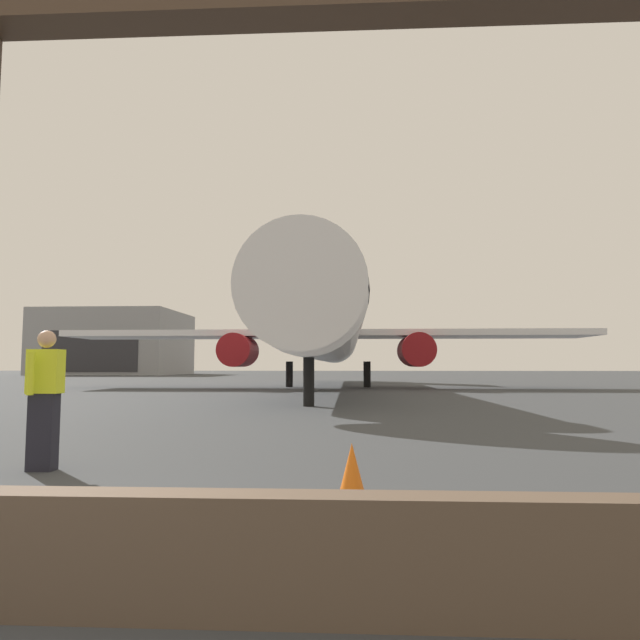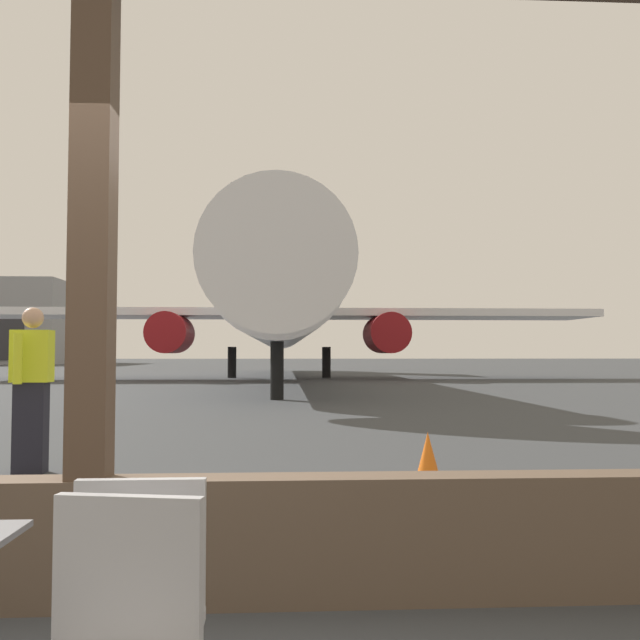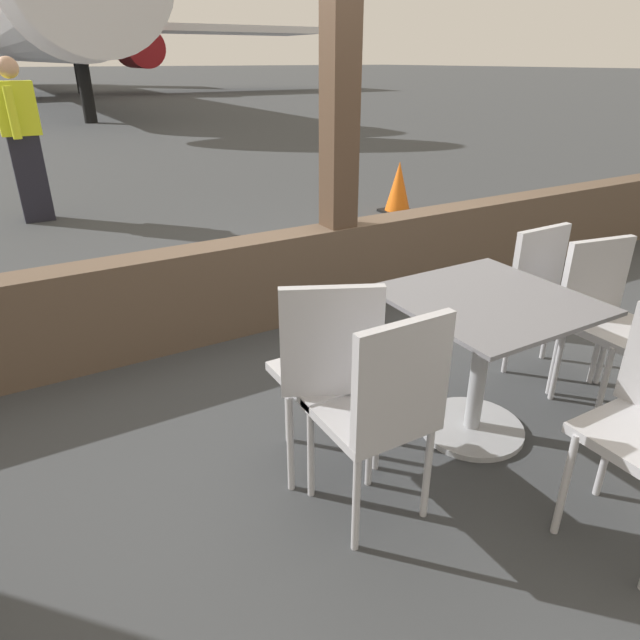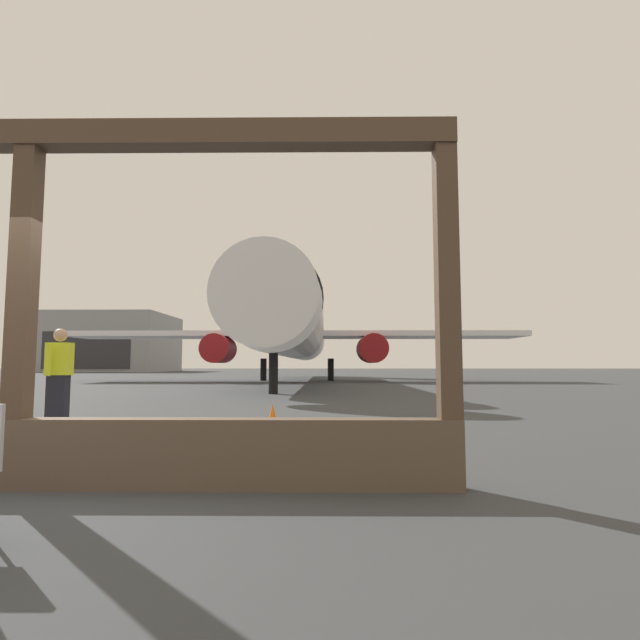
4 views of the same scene
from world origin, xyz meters
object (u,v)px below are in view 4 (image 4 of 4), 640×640
object	(u,v)px
airplane	(295,330)
distant_hangar	(111,343)
ground_crew_worker	(59,378)
traffic_cone	(272,428)

from	to	relation	value
airplane	distant_hangar	distance (m)	62.46
airplane	distant_hangar	world-z (taller)	airplane
ground_crew_worker	traffic_cone	bearing A→B (deg)	-25.33
ground_crew_worker	distant_hangar	distance (m)	83.78
airplane	traffic_cone	distance (m)	27.35
traffic_cone	airplane	bearing A→B (deg)	92.80
traffic_cone	distant_hangar	size ratio (longest dim) A/B	0.03
airplane	traffic_cone	world-z (taller)	airplane
airplane	distant_hangar	xyz separation A→B (m)	(-34.66, 51.95, 1.32)
distant_hangar	ground_crew_worker	bearing A→B (deg)	-67.40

